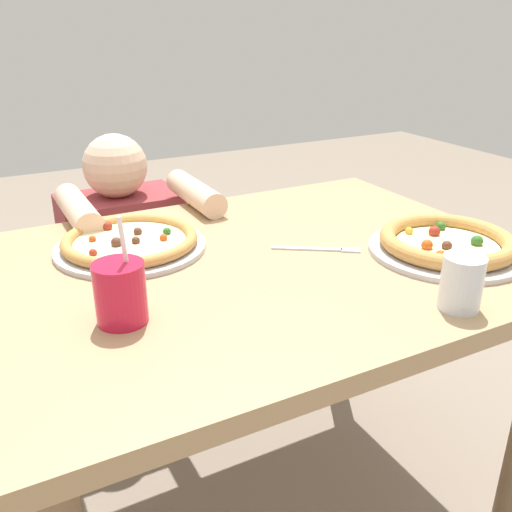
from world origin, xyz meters
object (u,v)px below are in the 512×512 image
object	(u,v)px
diner_seated	(128,288)
fork	(320,249)
pizza_near	(447,244)
pizza_far	(130,242)
water_cup_clear	(462,282)
drink_cup_colored	(120,293)

from	to	relation	value
diner_seated	fork	bearing A→B (deg)	-66.51
fork	diner_seated	xyz separation A→B (m)	(-0.29, 0.66, -0.32)
pizza_near	pizza_far	size ratio (longest dim) A/B	1.01
pizza_near	diner_seated	size ratio (longest dim) A/B	0.37
pizza_far	water_cup_clear	size ratio (longest dim) A/B	3.36
drink_cup_colored	diner_seated	size ratio (longest dim) A/B	0.21
pizza_far	drink_cup_colored	world-z (taller)	drink_cup_colored
water_cup_clear	fork	size ratio (longest dim) A/B	0.56
pizza_far	diner_seated	xyz separation A→B (m)	(0.09, 0.45, -0.34)
pizza_far	fork	xyz separation A→B (m)	(0.38, -0.20, -0.02)
pizza_near	water_cup_clear	xyz separation A→B (m)	(-0.17, -0.20, 0.03)
pizza_near	drink_cup_colored	size ratio (longest dim) A/B	1.78
pizza_near	pizza_far	bearing A→B (deg)	150.55
pizza_near	diner_seated	distance (m)	1.02
drink_cup_colored	water_cup_clear	xyz separation A→B (m)	(0.55, -0.24, -0.00)
diner_seated	drink_cup_colored	bearing A→B (deg)	-104.59
pizza_near	diner_seated	world-z (taller)	diner_seated
diner_seated	pizza_near	bearing A→B (deg)	-56.87
pizza_far	diner_seated	bearing A→B (deg)	78.19
water_cup_clear	diner_seated	size ratio (longest dim) A/B	0.11
pizza_near	pizza_far	distance (m)	0.71
pizza_far	water_cup_clear	bearing A→B (deg)	-50.78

